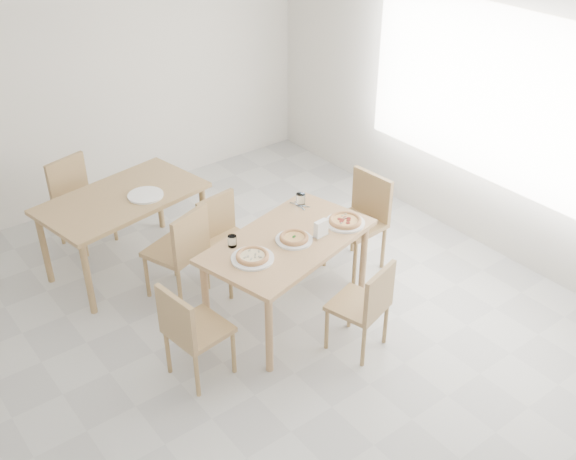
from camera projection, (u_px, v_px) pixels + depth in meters
room at (507, 102)px, 5.94m from camera, size 7.28×7.00×7.00m
main_table at (288, 248)px, 5.46m from camera, size 1.57×1.11×0.75m
chair_south at (367, 303)px, 5.17m from camera, size 0.49×0.49×0.80m
chair_north at (225, 234)px, 5.98m from camera, size 0.46×0.46×0.82m
chair_west at (190, 328)px, 4.89m from camera, size 0.46×0.46×0.83m
chair_east at (362, 215)px, 6.17m from camera, size 0.48×0.48×0.91m
plate_margherita at (294, 240)px, 5.39m from camera, size 0.30×0.30×0.02m
plate_mushroom at (253, 258)px, 5.16m from camera, size 0.33×0.33×0.02m
plate_pepperoni at (345, 223)px, 5.61m from camera, size 0.33×0.33×0.02m
pizza_margherita at (294, 237)px, 5.37m from camera, size 0.24×0.24×0.03m
pizza_mushroom at (252, 256)px, 5.15m from camera, size 0.33×0.33×0.03m
pizza_pepperoni at (345, 220)px, 5.60m from camera, size 0.35×0.35×0.03m
tumbler_a at (301, 199)px, 5.86m from camera, size 0.08×0.08×0.11m
tumbler_b at (232, 241)px, 5.30m from camera, size 0.07×0.07×0.09m
napkin_holder at (321, 229)px, 5.41m from camera, size 0.14×0.08×0.15m
fork_a at (300, 205)px, 5.88m from camera, size 0.10×0.18×0.01m
fork_b at (300, 206)px, 5.86m from camera, size 0.04×0.18×0.01m
second_table at (123, 205)px, 6.06m from camera, size 1.56×1.06×0.75m
chair_back_s at (182, 247)px, 5.75m from camera, size 0.56×0.56×0.88m
chair_back_n at (77, 195)px, 6.55m from camera, size 0.52×0.52×0.86m
plate_empty at (146, 195)px, 6.02m from camera, size 0.32×0.32×0.02m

